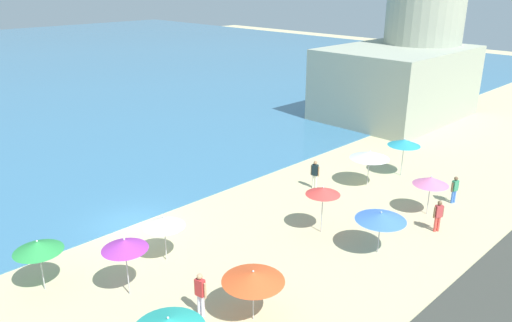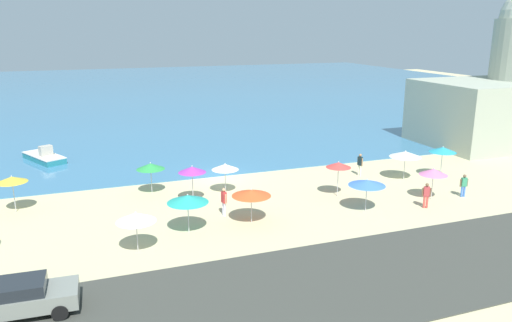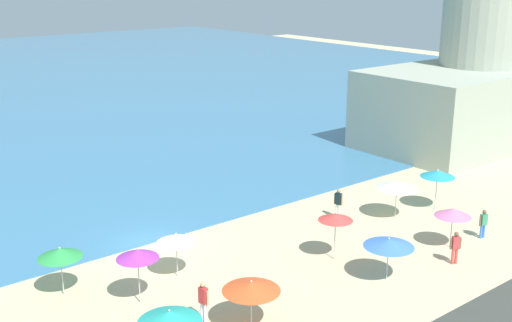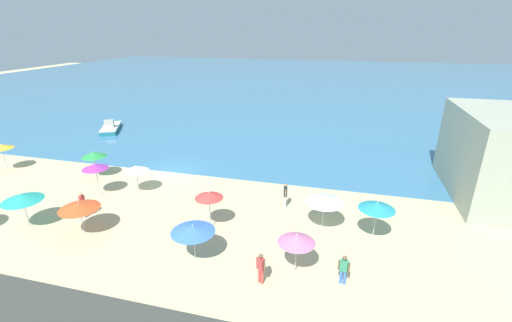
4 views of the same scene
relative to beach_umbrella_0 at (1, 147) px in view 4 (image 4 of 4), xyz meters
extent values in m
plane|color=#C8BD8E|center=(14.17, 3.04, -2.16)|extent=(160.00, 160.00, 0.00)
cube|color=teal|center=(14.17, 58.04, -2.13)|extent=(150.00, 110.00, 0.05)
cylinder|color=#B2B2B7|center=(0.00, 0.00, -1.14)|extent=(0.05, 0.05, 2.03)
cone|color=gold|center=(0.00, 0.00, 0.00)|extent=(1.86, 1.86, 0.36)
sphere|color=silver|center=(0.00, 0.00, 0.21)|extent=(0.08, 0.08, 0.08)
cylinder|color=#B2B2B7|center=(13.38, -6.71, -1.29)|extent=(0.05, 0.05, 1.72)
cone|color=#E15224|center=(13.38, -6.71, -0.30)|extent=(2.33, 2.33, 0.37)
sphere|color=silver|center=(13.38, -6.71, -0.08)|extent=(0.08, 0.08, 0.08)
cylinder|color=#B2B2B7|center=(26.23, -6.98, -1.27)|extent=(0.05, 0.05, 1.76)
cone|color=pink|center=(26.23, -6.98, -0.23)|extent=(1.87, 1.87, 0.43)
sphere|color=silver|center=(26.23, -6.98, 0.01)|extent=(0.08, 0.08, 0.08)
cylinder|color=#B2B2B7|center=(13.49, -0.97, -1.27)|extent=(0.05, 0.05, 1.76)
cone|color=#F8E5CD|center=(13.49, -0.97, -0.24)|extent=(1.88, 1.88, 0.40)
sphere|color=silver|center=(13.49, -0.97, -0.01)|extent=(0.08, 0.08, 0.08)
cylinder|color=#B2B2B7|center=(30.23, -3.09, -1.12)|extent=(0.05, 0.05, 2.08)
cone|color=teal|center=(30.23, -3.09, 0.07)|extent=(2.05, 2.05, 0.40)
sphere|color=silver|center=(30.23, -3.09, 0.30)|extent=(0.08, 0.08, 0.08)
cylinder|color=#B2B2B7|center=(9.53, -6.92, -1.23)|extent=(0.05, 0.05, 1.85)
cone|color=teal|center=(9.53, -6.92, -0.14)|extent=(2.34, 2.34, 0.43)
sphere|color=silver|center=(9.53, -6.92, 0.11)|extent=(0.08, 0.08, 0.08)
cylinder|color=#B2B2B7|center=(20.55, -4.23, -1.10)|extent=(0.05, 0.05, 2.11)
cone|color=#DF3F3A|center=(20.55, -4.23, 0.08)|extent=(1.71, 1.71, 0.35)
sphere|color=silver|center=(20.55, -4.23, 0.28)|extent=(0.08, 0.08, 0.08)
cylinder|color=#B2B2B7|center=(8.61, 0.66, -1.23)|extent=(0.05, 0.05, 1.84)
cone|color=green|center=(8.61, 0.66, -0.15)|extent=(1.95, 1.95, 0.41)
sphere|color=silver|center=(8.61, 0.66, 0.08)|extent=(0.08, 0.08, 0.08)
cylinder|color=#B2B2B7|center=(27.27, -2.50, -1.24)|extent=(0.05, 0.05, 1.82)
cone|color=silver|center=(27.27, -2.50, -0.17)|extent=(2.39, 2.39, 0.43)
sphere|color=silver|center=(27.27, -2.50, 0.08)|extent=(0.08, 0.08, 0.08)
cylinder|color=#B2B2B7|center=(10.91, -2.07, -1.09)|extent=(0.05, 0.05, 2.13)
cone|color=purple|center=(10.91, -2.07, 0.12)|extent=(1.83, 1.83, 0.40)
sphere|color=silver|center=(10.91, -2.07, 0.35)|extent=(0.08, 0.08, 0.08)
cylinder|color=#B2B2B7|center=(20.87, -7.32, -1.30)|extent=(0.05, 0.05, 1.72)
cone|color=#3D71D1|center=(20.87, -7.32, -0.31)|extent=(2.33, 2.33, 0.36)
sphere|color=silver|center=(20.87, -7.32, -0.10)|extent=(0.08, 0.08, 0.08)
cylinder|color=white|center=(24.57, -0.43, -1.73)|extent=(0.14, 0.14, 0.85)
cylinder|color=white|center=(24.61, -0.60, -1.73)|extent=(0.14, 0.14, 0.85)
cube|color=#14252B|center=(24.59, -0.51, -0.96)|extent=(0.29, 0.40, 0.68)
sphere|color=#9F7550|center=(24.59, -0.51, -0.50)|extent=(0.22, 0.22, 0.22)
cylinder|color=#9F7550|center=(24.54, -0.28, -1.01)|extent=(0.09, 0.09, 0.61)
cylinder|color=#9F7550|center=(24.64, -0.75, -1.01)|extent=(0.09, 0.09, 0.61)
cylinder|color=#E04A41|center=(24.65, -8.22, -1.75)|extent=(0.14, 0.14, 0.80)
cylinder|color=#E04A41|center=(24.81, -8.31, -1.75)|extent=(0.14, 0.14, 0.80)
cube|color=#B73B3F|center=(24.73, -8.27, -1.04)|extent=(0.42, 0.37, 0.63)
sphere|color=brown|center=(24.73, -8.27, -0.59)|extent=(0.22, 0.22, 0.22)
cylinder|color=brown|center=(24.52, -8.15, -1.09)|extent=(0.09, 0.09, 0.57)
cylinder|color=brown|center=(24.94, -8.38, -1.09)|extent=(0.09, 0.09, 0.57)
cylinder|color=silver|center=(12.16, -5.23, -1.72)|extent=(0.14, 0.14, 0.87)
cylinder|color=silver|center=(12.13, -5.06, -1.72)|extent=(0.14, 0.14, 0.87)
cube|color=#C33234|center=(12.14, -5.14, -0.94)|extent=(0.29, 0.40, 0.69)
sphere|color=tan|center=(12.14, -5.14, -0.46)|extent=(0.22, 0.22, 0.22)
cylinder|color=tan|center=(12.19, -5.38, -0.99)|extent=(0.09, 0.09, 0.62)
cylinder|color=tan|center=(12.10, -4.91, -0.99)|extent=(0.09, 0.09, 0.62)
cylinder|color=#4074D2|center=(28.50, -7.31, -1.78)|extent=(0.14, 0.14, 0.76)
cylinder|color=#4074D2|center=(28.67, -7.35, -1.78)|extent=(0.14, 0.14, 0.76)
cube|color=#338A63|center=(28.59, -7.33, -1.10)|extent=(0.40, 0.30, 0.60)
sphere|color=brown|center=(28.59, -7.33, -0.67)|extent=(0.22, 0.22, 0.22)
cylinder|color=brown|center=(28.35, -7.28, -1.15)|extent=(0.09, 0.09, 0.54)
cylinder|color=brown|center=(28.82, -7.39, -1.15)|extent=(0.09, 0.09, 0.54)
cube|color=teal|center=(1.18, 12.70, -1.87)|extent=(3.71, 5.08, 0.47)
cube|color=teal|center=(0.01, 15.04, -1.82)|extent=(1.06, 0.83, 0.28)
cube|color=silver|center=(1.18, 12.70, -1.59)|extent=(3.78, 5.12, 0.08)
cube|color=#B2AD9E|center=(1.40, 12.27, -1.16)|extent=(1.19, 1.00, 0.94)
camera|label=1|loc=(2.59, -17.78, 9.89)|focal=35.00mm
camera|label=2|loc=(4.05, -32.92, 9.13)|focal=35.00mm
camera|label=3|loc=(-0.62, -24.53, 11.63)|focal=45.00mm
camera|label=4|loc=(27.82, -21.27, 9.46)|focal=24.00mm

